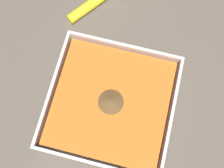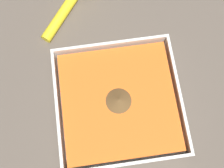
% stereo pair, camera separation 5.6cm
% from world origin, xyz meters
% --- Properties ---
extents(ground_plane, '(4.00, 4.00, 0.00)m').
position_xyz_m(ground_plane, '(0.00, 0.00, 0.00)').
color(ground_plane, brown).
extents(square_dish, '(0.26, 0.26, 0.05)m').
position_xyz_m(square_dish, '(0.01, 0.04, 0.02)').
color(square_dish, silver).
rests_on(square_dish, ground_plane).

